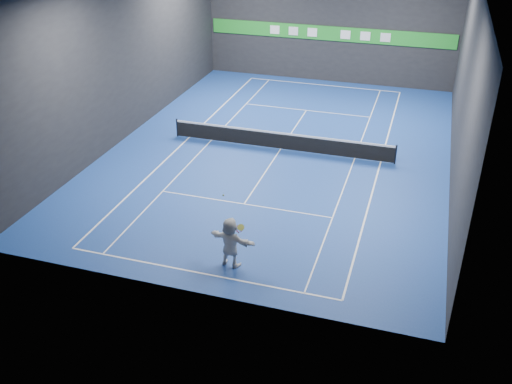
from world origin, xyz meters
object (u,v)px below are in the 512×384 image
(tennis_ball, at_px, (223,195))
(tennis_racket, at_px, (239,229))
(tennis_net, at_px, (281,140))
(player, at_px, (230,242))

(tennis_ball, relative_size, tennis_racket, 0.11)
(tennis_racket, bearing_deg, tennis_net, 96.99)
(tennis_ball, bearing_deg, tennis_racket, -8.91)
(player, xyz_separation_m, tennis_ball, (-0.28, 0.15, 1.91))
(tennis_ball, xyz_separation_m, tennis_net, (-0.72, 10.88, -2.40))
(tennis_ball, distance_m, tennis_net, 11.16)
(player, bearing_deg, tennis_racket, -161.39)
(tennis_net, distance_m, tennis_racket, 11.11)
(tennis_racket, bearing_deg, player, -172.14)
(player, relative_size, tennis_ball, 30.74)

